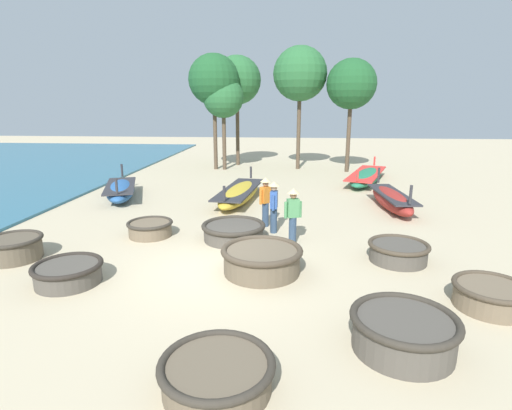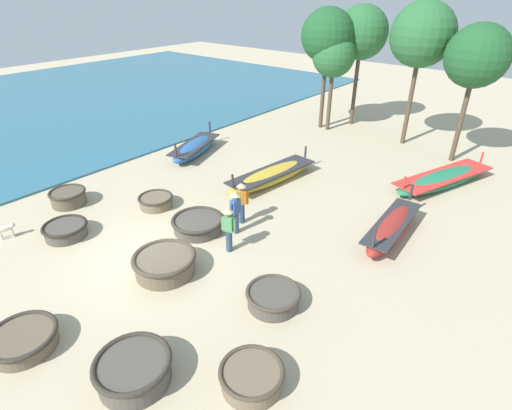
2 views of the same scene
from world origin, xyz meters
TOP-DOWN VIEW (x-y plane):
  - ground_plane at (0.00, 0.00)m, footprint 80.00×80.00m
  - coracle_far_right at (0.79, -4.27)m, footprint 1.71×1.71m
  - coracle_weathered at (-3.26, -1.05)m, footprint 1.57×1.57m
  - coracle_far_left at (3.72, -3.06)m, footprint 1.80×1.80m
  - coracle_tilted at (-5.47, 0.23)m, footprint 1.47×1.47m
  - coracle_front_left at (4.66, 0.93)m, footprint 1.57×1.57m
  - coracle_nearest at (1.15, -0.09)m, footprint 2.00×2.00m
  - coracle_front_right at (0.12, 2.27)m, footprint 1.94×1.94m
  - coracle_beside_post at (-2.53, 2.41)m, footprint 1.42×1.42m
  - coracle_upturned at (5.88, -1.45)m, footprint 1.50×1.50m
  - long_boat_white_hull at (-5.57, 7.36)m, footprint 2.48×4.27m
  - long_boat_green_hull at (5.79, 6.41)m, footprint 1.21×4.20m
  - long_boat_red_hull at (5.84, 12.00)m, footprint 3.14×5.90m
  - long_boat_ochre_hull at (-0.32, 7.28)m, footprint 1.78×5.20m
  - fisherman_by_coracle at (1.31, 3.06)m, footprint 0.36×0.53m
  - fisherman_with_hat at (1.00, 3.73)m, footprint 0.39×0.42m
  - fisherman_standing_right at (1.90, 2.06)m, footprint 0.51×0.36m
  - tree_tall_back at (2.31, 16.15)m, footprint 3.25×3.25m
  - tree_right_mid at (5.26, 15.28)m, footprint 2.88×2.88m
  - tree_center at (-1.69, 17.51)m, footprint 3.09×3.09m
  - tree_left_mid at (-2.28, 15.51)m, footprint 2.47×2.47m
  - tree_leftmost at (-2.86, 15.61)m, footprint 3.05×3.05m

SIDE VIEW (x-z plane):
  - ground_plane at x=0.00m, z-range 0.00..0.00m
  - coracle_beside_post at x=-2.53m, z-range 0.02..0.50m
  - coracle_far_right at x=0.79m, z-range 0.02..0.50m
  - coracle_weathered at x=-3.26m, z-range 0.02..0.51m
  - coracle_front_left at x=4.66m, z-range 0.02..0.54m
  - coracle_upturned at x=5.88m, z-range 0.02..0.54m
  - coracle_front_right at x=0.12m, z-range 0.02..0.54m
  - long_boat_red_hull at x=5.84m, z-range -0.21..0.82m
  - long_boat_ochre_hull at x=-0.32m, z-range -0.23..0.88m
  - coracle_tilted at x=-5.47m, z-range 0.02..0.64m
  - coracle_far_left at x=3.72m, z-range 0.03..0.67m
  - long_boat_white_hull at x=-5.57m, z-range -0.26..0.97m
  - coracle_nearest at x=1.15m, z-range 0.03..0.68m
  - long_boat_green_hull at x=5.79m, z-range -0.28..1.06m
  - fisherman_by_coracle at x=1.31m, z-range 0.12..1.79m
  - fisherman_with_hat at x=1.00m, z-range 0.12..1.79m
  - fisherman_standing_right at x=1.90m, z-range 0.12..1.79m
  - tree_left_mid at x=-2.28m, z-range 1.55..7.18m
  - tree_right_mid at x=5.26m, z-range 1.81..8.39m
  - tree_leftmost at x=-2.86m, z-range 1.92..8.88m
  - tree_center at x=-1.69m, z-range 1.95..9.00m
  - tree_tall_back at x=2.31m, z-range 2.05..9.45m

